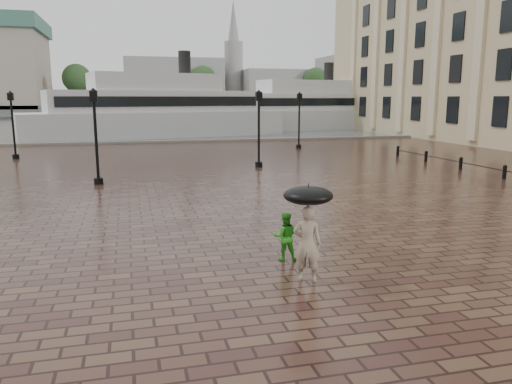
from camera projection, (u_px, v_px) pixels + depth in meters
ground at (279, 228)px, 15.88m from camera, size 300.00×300.00×0.00m
harbour_water at (150, 118)px, 103.45m from camera, size 240.00×240.00×0.00m
quay_edge at (179, 142)px, 46.34m from camera, size 80.00×0.60×0.30m
far_shore at (141, 107)px, 168.00m from camera, size 300.00×60.00×2.00m
distant_skyline at (286, 81)px, 168.61m from camera, size 102.50×22.00×33.00m
far_trees at (142, 79)px, 145.49m from camera, size 188.00×8.00×13.50m
bollard_row at (505, 171)px, 25.39m from camera, size 0.22×21.22×0.73m
street_lamps at (177, 126)px, 31.74m from camera, size 21.44×14.44×4.40m
adult_pedestrian at (307, 244)px, 11.14m from camera, size 0.75×0.64×1.75m
child_pedestrian at (285, 237)px, 12.63m from camera, size 0.69×0.59×1.25m
ferry_near at (157, 111)px, 52.51m from camera, size 28.07×12.98×8.95m
ferry_far at (307, 109)px, 64.88m from camera, size 26.83×10.73×8.57m
umbrella at (308, 195)px, 10.93m from camera, size 1.10×1.10×1.16m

